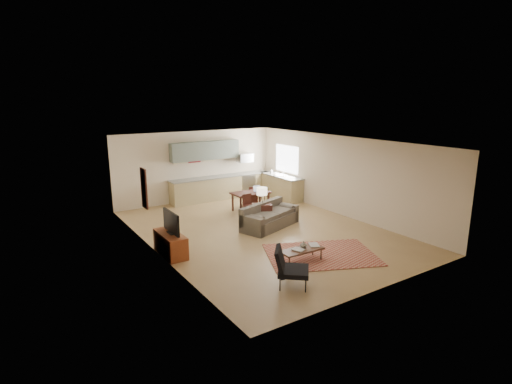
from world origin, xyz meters
TOP-DOWN VIEW (x-y plane):
  - room at (0.00, 0.00)m, footprint 9.00×9.00m
  - kitchen_counter_back at (0.90, 4.18)m, footprint 4.26×0.64m
  - kitchen_counter_right at (2.93, 3.00)m, footprint 0.64×2.26m
  - kitchen_range at (2.00, 4.18)m, footprint 0.62×0.62m
  - kitchen_microwave at (2.00, 4.20)m, footprint 0.62×0.40m
  - upper_cabinets at (0.30, 4.33)m, footprint 2.80×0.34m
  - window_right at (3.23, 3.00)m, footprint 0.02×1.40m
  - wall_art_left at (-3.21, 0.90)m, footprint 0.06×0.42m
  - triptych at (-0.10, 4.47)m, footprint 1.70×0.04m
  - rug at (0.21, -2.42)m, footprint 3.26×2.83m
  - sofa at (0.42, 0.15)m, footprint 2.31×1.57m
  - coffee_table at (-0.48, -2.48)m, footprint 1.12×0.47m
  - book_a at (-0.70, -2.52)m, footprint 0.39×0.42m
  - book_b at (-0.17, -2.40)m, footprint 0.50×0.52m
  - vase at (-0.39, -2.44)m, footprint 0.25×0.25m
  - armchair at (-1.45, -3.38)m, footprint 1.05×1.05m
  - tv_credenza at (-2.99, -0.27)m, footprint 0.48×1.24m
  - tv at (-2.95, -0.27)m, footprint 0.10×0.95m
  - console_table at (0.34, 0.47)m, footprint 0.69×0.59m
  - table_lamp at (0.34, 0.47)m, footprint 0.45×0.45m
  - dining_table at (0.94, 2.08)m, footprint 1.34×0.78m
  - dining_chair_near at (0.53, 1.51)m, footprint 0.38×0.40m
  - dining_chair_far at (1.34, 2.65)m, footprint 0.41×0.42m
  - laptop at (1.20, 1.99)m, footprint 0.30×0.23m
  - soap_bottle at (2.83, 3.49)m, footprint 0.11×0.11m

SIDE VIEW (x-z plane):
  - rug at x=0.21m, z-range 0.00..0.02m
  - coffee_table at x=-0.48m, z-range 0.00..0.34m
  - tv_credenza at x=-2.99m, z-range 0.00..0.57m
  - dining_table at x=0.94m, z-range 0.00..0.67m
  - console_table at x=0.34m, z-range 0.00..0.69m
  - book_b at x=-0.17m, z-range 0.33..0.36m
  - book_a at x=-0.70m, z-range 0.33..0.36m
  - sofa at x=0.42m, z-range 0.00..0.74m
  - dining_chair_near at x=0.53m, z-range 0.00..0.75m
  - dining_chair_far at x=1.34m, z-range 0.00..0.75m
  - vase at x=-0.39m, z-range 0.33..0.51m
  - armchair at x=-1.45m, z-range 0.00..0.85m
  - kitchen_range at x=2.00m, z-range 0.00..0.90m
  - kitchen_counter_back at x=0.90m, z-range 0.00..0.92m
  - kitchen_counter_right at x=2.93m, z-range 0.00..0.92m
  - laptop at x=1.20m, z-range 0.67..0.88m
  - tv at x=-2.95m, z-range 0.57..1.14m
  - table_lamp at x=0.34m, z-range 0.69..1.23m
  - soap_bottle at x=2.83m, z-range 0.92..1.11m
  - room at x=0.00m, z-range -3.15..5.85m
  - kitchen_microwave at x=2.00m, z-range 1.38..1.73m
  - window_right at x=3.23m, z-range 1.02..2.08m
  - wall_art_left at x=-3.21m, z-range 1.00..2.10m
  - triptych at x=-0.10m, z-range 1.50..2.00m
  - upper_cabinets at x=0.30m, z-range 1.60..2.30m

